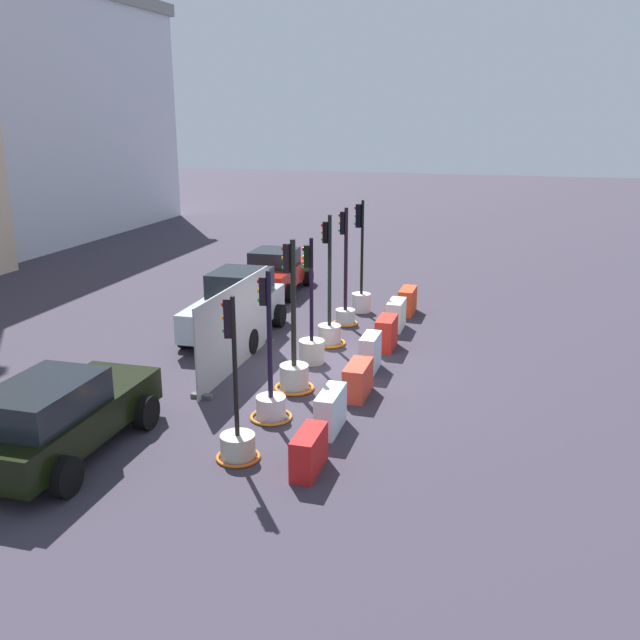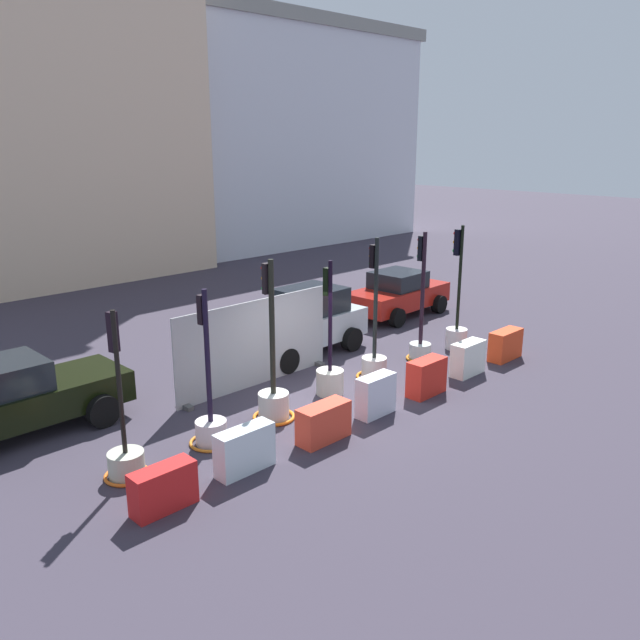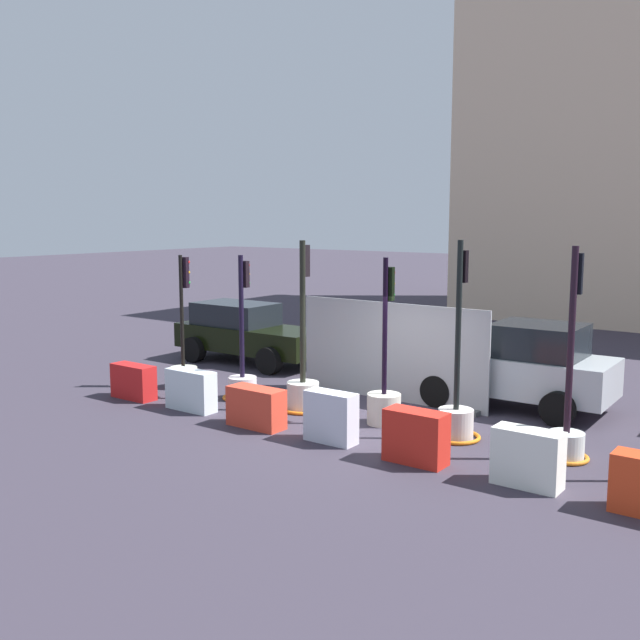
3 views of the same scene
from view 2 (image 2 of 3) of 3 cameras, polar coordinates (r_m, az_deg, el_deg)
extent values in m
plane|color=#37313E|center=(15.29, 1.13, -6.91)|extent=(120.00, 120.00, 0.00)
cylinder|color=#B5B8A1|center=(12.37, -16.77, -12.16)|extent=(0.65, 0.65, 0.48)
cylinder|color=black|center=(11.74, -17.38, -5.39)|extent=(0.09, 0.09, 2.64)
cube|color=black|center=(11.56, -17.88, -1.00)|extent=(0.18, 0.17, 0.72)
sphere|color=red|center=(11.57, -18.08, 0.23)|extent=(0.10, 0.10, 0.10)
sphere|color=orange|center=(11.64, -17.98, -0.90)|extent=(0.10, 0.10, 0.10)
sphere|color=green|center=(11.71, -17.88, -2.02)|extent=(0.10, 0.10, 0.10)
torus|color=orange|center=(12.47, -16.70, -13.01)|extent=(0.83, 0.83, 0.06)
cylinder|color=silver|center=(13.22, -9.61, -9.77)|extent=(0.63, 0.63, 0.49)
cylinder|color=black|center=(12.63, -9.94, -3.24)|extent=(0.11, 0.11, 2.69)
cube|color=black|center=(12.46, -10.41, 0.92)|extent=(0.17, 0.15, 0.58)
sphere|color=red|center=(12.49, -10.63, 1.85)|extent=(0.10, 0.10, 0.10)
sphere|color=orange|center=(12.53, -10.59, 0.99)|extent=(0.10, 0.10, 0.10)
sphere|color=green|center=(12.58, -10.54, 0.14)|extent=(0.10, 0.10, 0.10)
torus|color=orange|center=(13.32, -9.57, -10.59)|extent=(0.90, 0.90, 0.06)
cylinder|color=silver|center=(14.14, -4.12, -7.59)|extent=(0.67, 0.67, 0.60)
cylinder|color=black|center=(13.54, -4.27, -0.72)|extent=(0.12, 0.12, 2.93)
cube|color=black|center=(13.36, -4.79, 3.67)|extent=(0.17, 0.16, 0.65)
sphere|color=red|center=(13.37, -5.08, 4.62)|extent=(0.09, 0.09, 0.09)
sphere|color=orange|center=(13.41, -5.05, 3.71)|extent=(0.09, 0.09, 0.09)
sphere|color=green|center=(13.46, -5.03, 2.81)|extent=(0.09, 0.09, 0.09)
torus|color=orange|center=(14.25, -4.10, -8.54)|extent=(0.93, 0.93, 0.07)
cylinder|color=beige|center=(15.42, 0.88, -5.51)|extent=(0.66, 0.66, 0.59)
cylinder|color=black|center=(14.91, 0.91, 0.29)|extent=(0.10, 0.10, 2.64)
cube|color=black|center=(14.81, 0.65, 3.43)|extent=(0.18, 0.17, 0.64)
sphere|color=red|center=(14.84, 0.45, 4.30)|extent=(0.10, 0.10, 0.10)
sphere|color=orange|center=(14.88, 0.45, 3.49)|extent=(0.10, 0.10, 0.10)
sphere|color=green|center=(14.93, 0.45, 2.68)|extent=(0.10, 0.10, 0.10)
cylinder|color=beige|center=(16.48, 4.81, -4.23)|extent=(0.64, 0.64, 0.55)
cylinder|color=black|center=(15.95, 4.96, 1.85)|extent=(0.10, 0.10, 3.05)
cube|color=black|center=(15.81, 4.73, 5.64)|extent=(0.15, 0.14, 0.57)
sphere|color=red|center=(15.84, 4.53, 6.36)|extent=(0.09, 0.09, 0.09)
sphere|color=orange|center=(15.87, 4.51, 5.68)|extent=(0.09, 0.09, 0.09)
sphere|color=green|center=(15.90, 4.50, 5.00)|extent=(0.09, 0.09, 0.09)
torus|color=orange|center=(16.56, 4.79, -5.00)|extent=(0.91, 0.91, 0.07)
cylinder|color=silver|center=(17.99, 8.85, -2.77)|extent=(0.59, 0.59, 0.46)
cylinder|color=black|center=(17.51, 9.09, 2.73)|extent=(0.11, 0.11, 3.08)
cube|color=black|center=(17.38, 8.96, 6.29)|extent=(0.18, 0.14, 0.67)
sphere|color=red|center=(17.40, 8.80, 7.05)|extent=(0.11, 0.11, 0.11)
sphere|color=orange|center=(17.43, 8.77, 6.33)|extent=(0.11, 0.11, 0.11)
sphere|color=green|center=(17.47, 8.74, 5.61)|extent=(0.11, 0.11, 0.11)
torus|color=orange|center=(18.05, 8.83, -3.36)|extent=(0.77, 0.77, 0.07)
cylinder|color=silver|center=(19.09, 11.97, -1.63)|extent=(0.61, 0.61, 0.60)
cylinder|color=black|center=(18.64, 12.28, 3.64)|extent=(0.09, 0.09, 2.99)
cube|color=black|center=(18.51, 12.13, 6.74)|extent=(0.19, 0.17, 0.73)
sphere|color=red|center=(18.52, 11.91, 7.52)|extent=(0.11, 0.11, 0.11)
sphere|color=orange|center=(18.55, 11.87, 6.78)|extent=(0.11, 0.11, 0.11)
sphere|color=green|center=(18.59, 11.83, 6.04)|extent=(0.11, 0.11, 0.11)
cube|color=red|center=(11.18, -13.71, -14.30)|extent=(1.10, 0.41, 0.76)
cube|color=silver|center=(12.05, -6.69, -11.36)|extent=(1.16, 0.39, 0.85)
cube|color=red|center=(13.12, 0.32, -9.08)|extent=(1.16, 0.47, 0.77)
cube|color=silver|center=(14.28, 4.96, -6.66)|extent=(0.96, 0.39, 0.92)
cube|color=red|center=(15.55, 9.42, -5.00)|extent=(1.03, 0.46, 0.87)
cube|color=white|center=(17.04, 12.96, -3.33)|extent=(1.02, 0.44, 0.87)
cube|color=red|center=(18.49, 16.11, -2.12)|extent=(1.11, 0.45, 0.82)
cube|color=#AFB9BE|center=(18.13, -2.03, -0.77)|extent=(4.17, 1.84, 0.80)
cube|color=black|center=(18.31, -0.81, 1.80)|extent=(1.78, 1.57, 0.68)
cylinder|color=black|center=(16.77, -2.97, -3.59)|extent=(0.69, 0.30, 0.68)
cylinder|color=black|center=(18.10, -6.97, -2.22)|extent=(0.69, 0.30, 0.68)
cylinder|color=black|center=(18.52, 2.81, -1.70)|extent=(0.69, 0.30, 0.68)
cylinder|color=black|center=(19.73, -1.22, -0.58)|extent=(0.69, 0.30, 0.68)
cube|color=#A61B12|center=(22.33, 6.90, 2.05)|extent=(3.99, 1.81, 0.65)
cube|color=black|center=(22.19, 6.93, 3.57)|extent=(1.70, 1.53, 0.56)
cylinder|color=black|center=(23.88, 6.91, 2.14)|extent=(0.64, 0.30, 0.63)
cylinder|color=black|center=(22.89, 10.50, 1.40)|extent=(0.64, 0.30, 0.63)
cylinder|color=black|center=(22.02, 3.10, 1.07)|extent=(0.64, 0.30, 0.63)
cylinder|color=black|center=(20.95, 6.83, 0.21)|extent=(0.64, 0.30, 0.63)
cube|color=black|center=(14.65, -25.12, -6.64)|extent=(4.39, 1.67, 0.67)
cylinder|color=black|center=(15.97, -21.55, -5.70)|extent=(0.70, 0.29, 0.70)
cylinder|color=black|center=(14.48, -18.69, -7.63)|extent=(0.70, 0.29, 0.70)
cube|color=beige|center=(31.56, -25.54, 17.36)|extent=(13.40, 9.50, 15.13)
cube|color=silver|center=(39.21, -3.67, 15.60)|extent=(16.44, 7.65, 11.58)
cube|color=gray|center=(39.67, -3.84, 24.49)|extent=(17.09, 7.96, 0.67)
cube|color=#9C9FA3|center=(15.80, -5.76, -2.07)|extent=(4.62, 0.04, 2.15)
cube|color=#4C4C4C|center=(15.03, -11.86, -7.47)|extent=(0.16, 0.50, 0.10)
cube|color=#4C4C4C|center=(17.43, -0.34, -3.82)|extent=(0.16, 0.50, 0.10)
camera|label=1|loc=(7.98, -94.51, 0.79)|focal=39.36mm
camera|label=3|loc=(17.65, 51.05, 3.81)|focal=41.06mm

